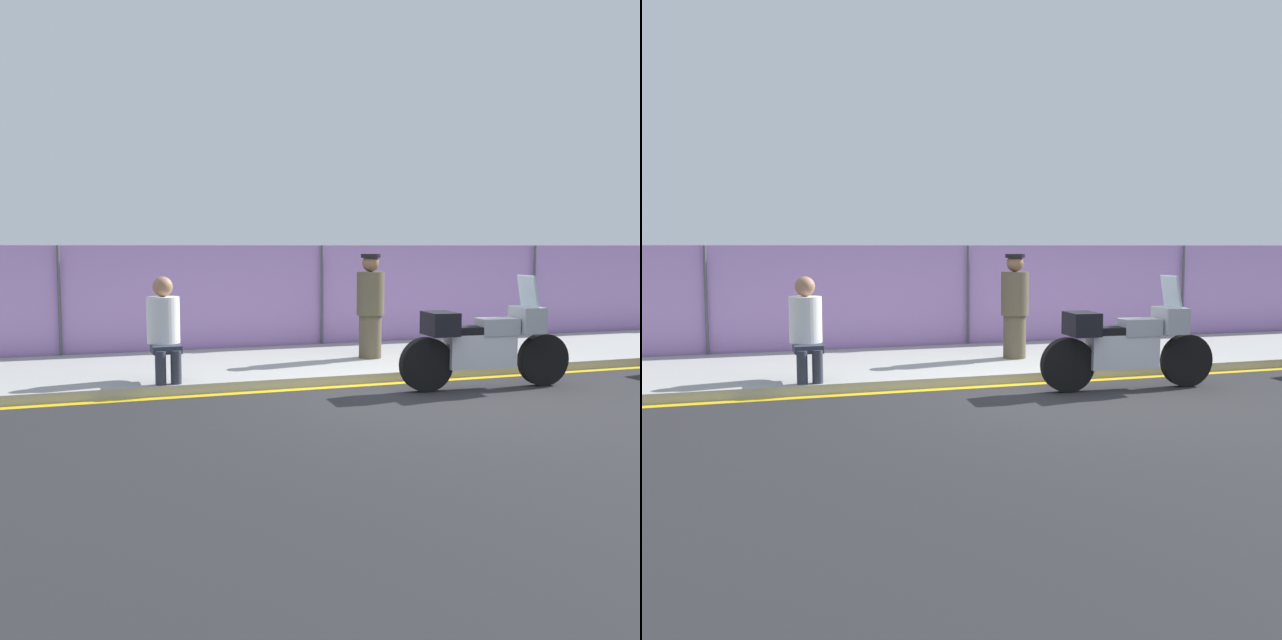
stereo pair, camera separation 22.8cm
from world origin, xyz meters
TOP-DOWN VIEW (x-y plane):
  - ground_plane at (0.00, 0.00)m, footprint 120.00×120.00m
  - sidewalk at (0.00, 2.64)m, footprint 32.74×3.22m
  - curb_paint_stripe at (0.00, 0.94)m, footprint 32.74×0.18m
  - storefront_fence at (0.00, 4.34)m, footprint 31.11×0.17m
  - motorcycle at (0.87, 0.22)m, footprint 2.39×0.60m
  - officer_standing at (0.17, 2.42)m, footprint 0.43×0.43m
  - person_seated_on_curb at (-3.11, 1.51)m, footprint 0.43×0.71m

SIDE VIEW (x-z plane):
  - ground_plane at x=0.00m, z-range 0.00..0.00m
  - curb_paint_stripe at x=0.00m, z-range 0.00..0.01m
  - sidewalk at x=0.00m, z-range 0.00..0.13m
  - motorcycle at x=0.87m, z-range -0.15..1.34m
  - person_seated_on_curb at x=-3.11m, z-range 0.20..1.54m
  - storefront_fence at x=0.00m, z-range 0.00..1.88m
  - officer_standing at x=0.17m, z-range 0.14..1.76m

